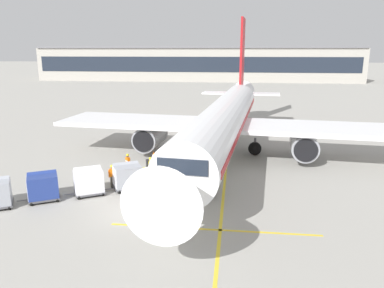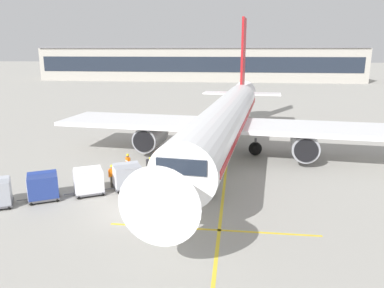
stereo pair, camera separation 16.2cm
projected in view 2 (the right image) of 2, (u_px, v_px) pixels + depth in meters
The scene contains 13 objects.
ground_plane at pixel (131, 213), 23.02m from camera, with size 600.00×600.00×0.00m, color #9E9B93.
parked_airplane at pixel (225, 120), 34.80m from camera, with size 32.58×42.19×14.01m.
belt_loader at pixel (166, 166), 29.56m from camera, with size 5.17×3.32×3.39m.
baggage_cart_lead at pixel (127, 176), 26.91m from camera, with size 2.77×2.37×1.91m.
baggage_cart_second at pixel (89, 181), 25.91m from camera, with size 2.77×2.37×1.91m.
baggage_cart_third at pixel (43, 186), 24.90m from camera, with size 2.77×2.37×1.91m.
ground_crew_by_loader at pixel (112, 174), 27.22m from camera, with size 0.44×0.43×1.74m.
ground_crew_by_carts at pixel (128, 162), 30.10m from camera, with size 0.45×0.43×1.74m.
ground_crew_marshaller at pixel (151, 166), 29.10m from camera, with size 0.27×0.57×1.74m.
safety_cone_engine_keepout at pixel (154, 156), 34.35m from camera, with size 0.67×0.67×0.76m.
apron_guidance_line_lead_in at pixel (227, 158), 34.90m from camera, with size 0.20×110.00×0.01m.
apron_guidance_line_stop_bar at pixel (213, 230), 20.93m from camera, with size 12.00×0.20×0.01m.
terminal_building at pixel (199, 63), 124.89m from camera, with size 104.68×18.71×11.16m.
Camera 2 is at (6.41, -20.60, 9.88)m, focal length 34.57 mm.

